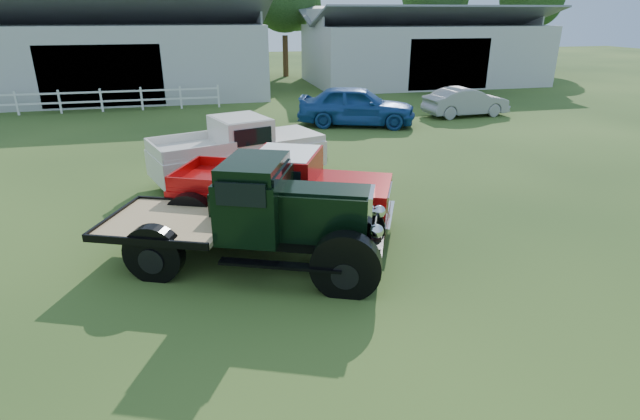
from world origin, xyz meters
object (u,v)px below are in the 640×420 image
object	(u,v)px
vintage_flatbed	(251,214)
white_pickup	(239,151)
red_pickup	(282,190)
misc_car_blue	(357,106)
misc_car_grey	(466,102)

from	to	relation	value
vintage_flatbed	white_pickup	xyz separation A→B (m)	(0.23, 5.57, -0.15)
vintage_flatbed	white_pickup	size ratio (longest dim) A/B	1.07
red_pickup	white_pickup	xyz separation A→B (m)	(-0.70, 3.83, 0.02)
misc_car_blue	red_pickup	bearing A→B (deg)	173.93
misc_car_blue	misc_car_grey	world-z (taller)	misc_car_blue
misc_car_grey	white_pickup	bearing A→B (deg)	119.17
vintage_flatbed	red_pickup	xyz separation A→B (m)	(0.93, 1.74, -0.17)
vintage_flatbed	misc_car_grey	distance (m)	18.10
white_pickup	misc_car_blue	size ratio (longest dim) A/B	1.00
red_pickup	white_pickup	world-z (taller)	white_pickup
red_pickup	vintage_flatbed	bearing A→B (deg)	-93.10
red_pickup	white_pickup	size ratio (longest dim) A/B	0.99
vintage_flatbed	red_pickup	bearing A→B (deg)	84.53
misc_car_blue	vintage_flatbed	bearing A→B (deg)	173.62
white_pickup	misc_car_blue	distance (m)	9.19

